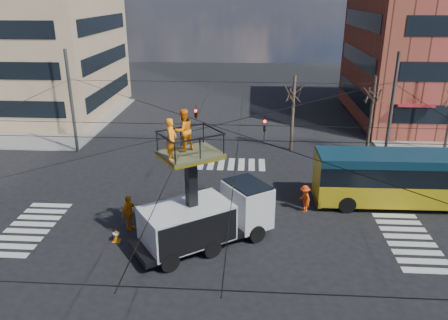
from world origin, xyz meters
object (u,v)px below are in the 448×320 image
Objects in this scene: city_bus at (412,178)px; flagger at (305,199)px; traffic_cone at (116,235)px; utility_truck at (206,204)px; worker_ground at (129,213)px.

city_bus reaches higher than flagger.
city_bus is 16.60× the size of traffic_cone.
utility_truck is 4.55m from worker_ground.
utility_truck is 10.53× the size of traffic_cone.
flagger is at bearing -169.46° from city_bus.
city_bus is 16.99m from traffic_cone.
worker_ground is at bearing -166.79° from city_bus.
utility_truck is 12.58m from city_bus.
worker_ground is 1.21× the size of flagger.
flagger is at bearing 0.84° from utility_truck.
city_bus is at bearing -11.25° from utility_truck.
city_bus is at bearing 79.96° from flagger.
worker_ground reaches higher than flagger.
utility_truck is 3.62× the size of worker_ground.
traffic_cone is (-16.12, -5.17, -1.39)m from city_bus.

